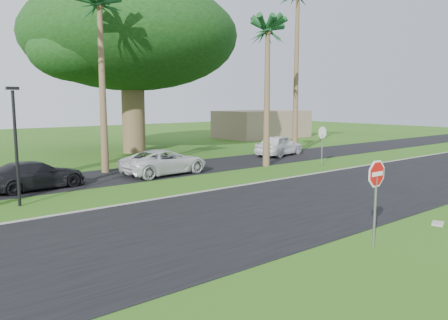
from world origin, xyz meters
The scene contains 15 objects.
ground centered at (0.00, 0.00, 0.00)m, with size 120.00×120.00×0.00m, color #2B5A16.
road centered at (0.00, 2.00, 0.01)m, with size 120.00×8.00×0.02m, color black.
parking_strip centered at (0.00, 12.50, 0.01)m, with size 120.00×5.00×0.02m, color black.
curb centered at (0.00, 6.05, 0.03)m, with size 120.00×0.12×0.06m, color gray.
stop_sign_near centered at (0.50, -3.00, 1.77)m, with size 1.05×0.07×2.62m.
stop_sign_far centered at (12.00, 8.00, 1.77)m, with size 1.05×0.07×2.62m.
palm_center centered at (0.00, 14.00, 9.16)m, with size 5.00×5.00×10.50m.
palm_right_near centered at (9.00, 10.00, 8.19)m, with size 5.00×5.00×9.50m.
canopy_tree centered at (6.00, 22.00, 8.95)m, with size 16.50×16.50×13.12m.
streetlight_right centered at (-6.00, 8.50, 2.65)m, with size 0.45×0.25×4.64m.
building_far centered at (24.00, 26.00, 1.50)m, with size 10.00×6.00×3.00m, color gray.
car_dark centered at (-4.54, 11.43, 0.66)m, with size 1.85×4.55×1.32m, color black.
car_minivan centered at (2.33, 11.27, 0.70)m, with size 2.32×5.03×1.40m, color silver.
car_pickup centered at (13.43, 13.14, 0.78)m, with size 1.84×4.58×1.56m, color white.
utility_slab centered at (4.21, -3.09, 0.03)m, with size 0.55×0.35×0.06m, color #999A92.
Camera 1 is at (-10.29, -9.61, 4.11)m, focal length 35.00 mm.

